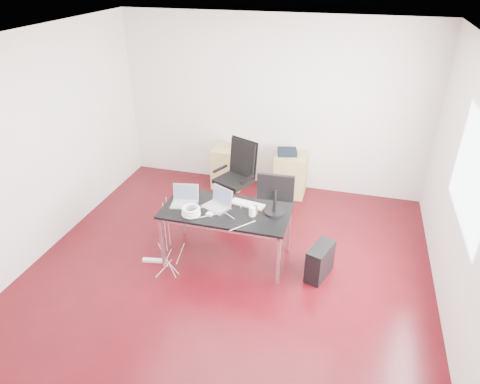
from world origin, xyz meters
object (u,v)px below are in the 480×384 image
(office_chair, at_px, (237,173))
(pc_tower, at_px, (320,261))
(filing_cabinet_right, at_px, (291,174))
(filing_cabinet_left, at_px, (229,167))
(desk, at_px, (226,213))

(office_chair, xyz_separation_m, pc_tower, (1.44, -1.34, -0.39))
(filing_cabinet_right, distance_m, pc_tower, 2.15)
(filing_cabinet_left, distance_m, pc_tower, 2.70)
(desk, height_order, pc_tower, desk)
(filing_cabinet_left, xyz_separation_m, filing_cabinet_right, (1.07, 0.00, 0.00))
(office_chair, xyz_separation_m, filing_cabinet_right, (0.73, 0.68, -0.26))
(desk, bearing_deg, pc_tower, -3.00)
(filing_cabinet_left, bearing_deg, filing_cabinet_right, 0.00)
(filing_cabinet_right, height_order, pc_tower, filing_cabinet_right)
(desk, distance_m, filing_cabinet_left, 2.06)
(desk, relative_size, filing_cabinet_left, 2.29)
(office_chair, relative_size, filing_cabinet_left, 1.54)
(filing_cabinet_left, bearing_deg, desk, -73.91)
(desk, bearing_deg, filing_cabinet_left, 106.09)
(desk, xyz_separation_m, office_chair, (-0.22, 1.28, -0.07))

